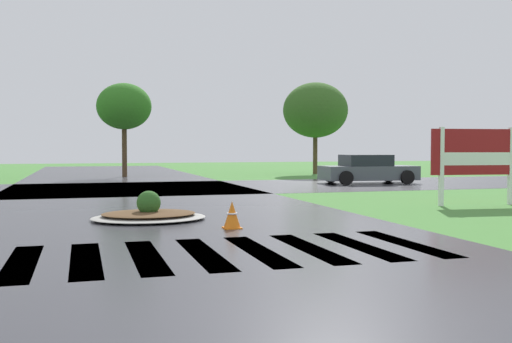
{
  "coord_description": "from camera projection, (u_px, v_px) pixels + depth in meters",
  "views": [
    {
      "loc": [
        -1.84,
        -4.64,
        1.69
      ],
      "look_at": [
        2.42,
        9.84,
        1.07
      ],
      "focal_mm": 41.66,
      "sensor_mm": 36.0,
      "label": 1
    }
  ],
  "objects": [
    {
      "name": "car_white_sedan",
      "position": [
        368.0,
        170.0,
        27.71
      ],
      "size": [
        4.48,
        2.41,
        1.34
      ],
      "rotation": [
        0.0,
        0.0,
        -0.06
      ],
      "color": "#4C545B",
      "rests_on": "ground"
    },
    {
      "name": "estate_billboard",
      "position": [
        477.0,
        155.0,
        17.25
      ],
      "size": [
        2.83,
        0.36,
        2.27
      ],
      "rotation": [
        0.0,
        0.0,
        3.04
      ],
      "color": "white",
      "rests_on": "ground"
    },
    {
      "name": "background_treeline",
      "position": [
        15.0,
        109.0,
        33.14
      ],
      "size": [
        36.19,
        6.17,
        5.77
      ],
      "color": "#4C3823",
      "rests_on": "ground"
    },
    {
      "name": "asphalt_cross_road",
      "position": [
        128.0,
        188.0,
        24.32
      ],
      "size": [
        90.0,
        8.71,
        0.01
      ],
      "primitive_type": "cube",
      "color": "#35353A",
      "rests_on": "ground"
    },
    {
      "name": "crosswalk_stripes",
      "position": [
        203.0,
        253.0,
        9.42
      ],
      "size": [
        7.65,
        3.05,
        0.01
      ],
      "color": "white",
      "rests_on": "ground"
    },
    {
      "name": "traffic_cone",
      "position": [
        232.0,
        215.0,
        12.3
      ],
      "size": [
        0.37,
        0.37,
        0.57
      ],
      "color": "orange",
      "rests_on": "ground"
    },
    {
      "name": "median_island",
      "position": [
        149.0,
        214.0,
        13.78
      ],
      "size": [
        2.64,
        2.26,
        0.68
      ],
      "color": "#9E9B93",
      "rests_on": "ground"
    },
    {
      "name": "asphalt_roadway",
      "position": [
        160.0,
        216.0,
        14.62
      ],
      "size": [
        9.68,
        80.0,
        0.01
      ],
      "primitive_type": "cube",
      "color": "#35353A",
      "rests_on": "ground"
    }
  ]
}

